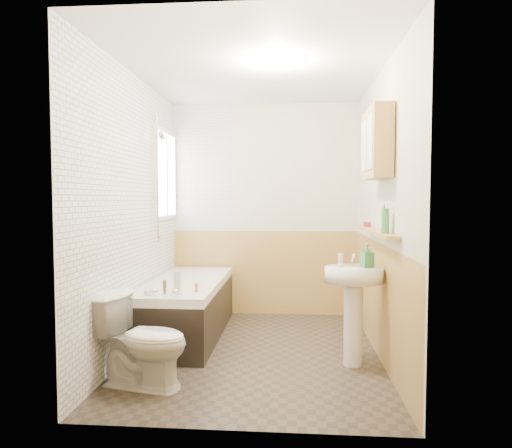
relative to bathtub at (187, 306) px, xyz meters
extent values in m
plane|color=#2F2721|center=(0.73, -0.46, -0.29)|extent=(2.80, 2.80, 0.00)
plane|color=white|center=(0.73, -0.46, 2.21)|extent=(2.80, 2.80, 0.00)
cube|color=beige|center=(0.73, 0.95, 0.96)|extent=(2.20, 0.02, 2.50)
cube|color=beige|center=(0.73, -1.87, 0.96)|extent=(2.20, 0.02, 2.50)
cube|color=beige|center=(-0.38, -0.46, 0.96)|extent=(0.02, 2.80, 2.50)
cube|color=beige|center=(1.84, -0.46, 0.96)|extent=(0.02, 2.80, 2.50)
cube|color=tan|center=(1.82, -0.46, 0.21)|extent=(0.01, 2.80, 1.00)
cube|color=tan|center=(0.73, -1.85, 0.21)|extent=(2.20, 0.01, 1.00)
cube|color=tan|center=(0.73, 0.93, 0.21)|extent=(2.20, 0.01, 1.00)
cube|color=white|center=(-0.36, -0.46, 0.96)|extent=(0.01, 2.80, 2.50)
cube|color=white|center=(0.01, 0.92, 1.46)|extent=(0.75, 0.01, 1.50)
cube|color=white|center=(-0.34, 0.49, 1.36)|extent=(0.03, 0.79, 0.99)
cube|color=white|center=(-0.32, 0.49, 1.36)|extent=(0.01, 0.70, 0.90)
cube|color=white|center=(-0.32, 0.49, 1.36)|extent=(0.01, 0.04, 0.90)
cube|color=black|center=(0.00, 0.00, -0.05)|extent=(0.70, 1.77, 0.49)
cube|color=white|center=(0.00, 0.00, 0.23)|extent=(0.70, 1.77, 0.08)
cube|color=white|center=(0.00, 0.00, 0.22)|extent=(0.56, 1.63, 0.04)
cylinder|color=silver|center=(0.00, -0.78, 0.34)|extent=(0.04, 0.04, 0.14)
sphere|color=silver|center=(-0.09, -0.78, 0.31)|extent=(0.06, 0.06, 0.06)
sphere|color=silver|center=(0.09, -0.78, 0.31)|extent=(0.06, 0.06, 0.06)
cylinder|color=silver|center=(-0.32, 0.11, 1.29)|extent=(0.02, 0.02, 1.31)
cylinder|color=silver|center=(-0.32, 0.11, 0.69)|extent=(0.05, 0.05, 0.02)
cylinder|color=silver|center=(-0.32, 0.11, 1.90)|extent=(0.05, 0.05, 0.02)
cylinder|color=silver|center=(-0.27, 0.11, 1.73)|extent=(0.07, 0.09, 0.09)
imported|color=white|center=(-0.03, -1.27, 0.04)|extent=(0.76, 0.53, 0.68)
cylinder|color=white|center=(1.57, -0.71, 0.04)|extent=(0.16, 0.16, 0.66)
ellipsoid|color=white|center=(1.57, -0.71, 0.46)|extent=(0.48, 0.39, 0.13)
cylinder|color=silver|center=(1.48, -0.62, 0.56)|extent=(0.03, 0.03, 0.08)
cylinder|color=silver|center=(1.66, -0.62, 0.56)|extent=(0.03, 0.03, 0.08)
cylinder|color=silver|center=(1.57, -0.64, 0.59)|extent=(0.02, 0.11, 0.09)
cube|color=tan|center=(1.77, -0.58, 0.81)|extent=(0.10, 1.30, 0.03)
cube|color=tan|center=(1.75, -0.68, 1.53)|extent=(0.15, 0.63, 0.57)
cube|color=silver|center=(1.67, -0.84, 1.53)|extent=(0.01, 0.24, 0.42)
cube|color=silver|center=(1.67, -0.53, 1.53)|extent=(0.01, 0.24, 0.42)
cylinder|color=#388447|center=(1.77, -0.95, 0.92)|extent=(0.06, 0.06, 0.19)
cone|color=black|center=(1.77, -0.91, 0.94)|extent=(0.06, 0.06, 0.24)
cylinder|color=maroon|center=(1.77, -0.12, 0.85)|extent=(0.08, 0.08, 0.04)
imported|color=#388447|center=(1.67, -0.74, 0.57)|extent=(0.15, 0.21, 0.09)
cylinder|color=silver|center=(1.46, -0.75, 0.58)|extent=(0.05, 0.05, 0.11)
cube|color=silver|center=(0.09, -0.70, 0.37)|extent=(0.06, 0.04, 0.20)
cylinder|color=silver|center=(-0.16, -0.73, 0.29)|extent=(0.09, 0.09, 0.04)
cylinder|color=orange|center=(0.23, -0.59, 0.31)|extent=(0.03, 0.03, 0.08)
camera|label=1|loc=(1.06, -4.49, 1.08)|focal=32.00mm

